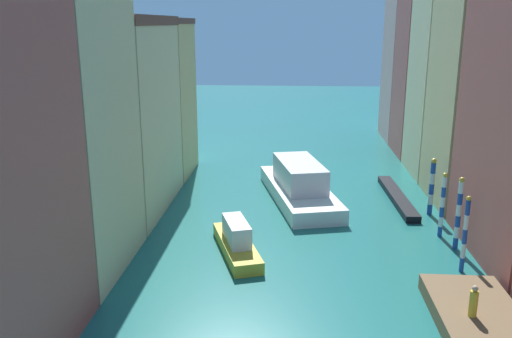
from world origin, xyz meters
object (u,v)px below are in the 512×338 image
object	(u,v)px
mooring_pole_1	(459,213)
mooring_pole_2	(442,204)
vaporetto_white	(299,185)
mooring_pole_0	(465,234)
person_on_dock	(474,302)
waterfront_dock	(479,320)
mooring_pole_3	(432,186)
gondola_black	(397,197)
motorboat_0	(237,241)

from	to	relation	value
mooring_pole_1	mooring_pole_2	world-z (taller)	mooring_pole_1
vaporetto_white	mooring_pole_0	bearing A→B (deg)	-53.68
mooring_pole_0	person_on_dock	bearing A→B (deg)	-102.71
person_on_dock	mooring_pole_0	size ratio (longest dim) A/B	0.34
mooring_pole_1	mooring_pole_2	bearing A→B (deg)	102.61
waterfront_dock	person_on_dock	distance (m)	1.20
mooring_pole_0	mooring_pole_2	size ratio (longest dim) A/B	1.04
person_on_dock	mooring_pole_3	world-z (taller)	mooring_pole_3
mooring_pole_3	gondola_black	xyz separation A→B (m)	(-1.69, 3.01, -1.84)
waterfront_dock	mooring_pole_3	xyz separation A→B (m)	(1.33, 14.67, 1.70)
waterfront_dock	mooring_pole_0	distance (m)	5.97
mooring_pole_2	mooring_pole_3	distance (m)	4.02
waterfront_dock	person_on_dock	size ratio (longest dim) A/B	5.03
vaporetto_white	waterfront_dock	bearing A→B (deg)	-65.91
mooring_pole_1	vaporetto_white	size ratio (longest dim) A/B	0.35
person_on_dock	mooring_pole_3	size ratio (longest dim) A/B	0.35
vaporetto_white	motorboat_0	bearing A→B (deg)	-109.97
waterfront_dock	mooring_pole_2	bearing A→B (deg)	84.55
mooring_pole_1	vaporetto_white	distance (m)	12.67
waterfront_dock	mooring_pole_3	size ratio (longest dim) A/B	1.79
vaporetto_white	gondola_black	world-z (taller)	vaporetto_white
person_on_dock	motorboat_0	xyz separation A→B (m)	(-11.00, 7.60, -0.71)
mooring_pole_3	vaporetto_white	distance (m)	9.55
gondola_black	mooring_pole_3	bearing A→B (deg)	-60.67
waterfront_dock	gondola_black	bearing A→B (deg)	91.17
mooring_pole_0	mooring_pole_1	size ratio (longest dim) A/B	0.97
mooring_pole_3	gondola_black	world-z (taller)	mooring_pole_3
waterfront_dock	mooring_pole_2	size ratio (longest dim) A/B	1.75
person_on_dock	waterfront_dock	bearing A→B (deg)	37.62
person_on_dock	mooring_pole_2	bearing A→B (deg)	82.31
waterfront_dock	person_on_dock	bearing A→B (deg)	-142.38
mooring_pole_1	mooring_pole_2	distance (m)	1.95
mooring_pole_1	mooring_pole_2	size ratio (longest dim) A/B	1.07
person_on_dock	mooring_pole_1	bearing A→B (deg)	78.17
mooring_pole_1	mooring_pole_3	world-z (taller)	mooring_pole_1
mooring_pole_2	waterfront_dock	bearing A→B (deg)	-95.45
mooring_pole_3	waterfront_dock	bearing A→B (deg)	-95.18
waterfront_dock	person_on_dock	world-z (taller)	person_on_dock
mooring_pole_3	vaporetto_white	world-z (taller)	mooring_pole_3
mooring_pole_2	vaporetto_white	bearing A→B (deg)	142.58
person_on_dock	vaporetto_white	size ratio (longest dim) A/B	0.11
mooring_pole_1	vaporetto_white	bearing A→B (deg)	136.91
waterfront_dock	vaporetto_white	xyz separation A→B (m)	(-7.77, 17.39, 0.76)
waterfront_dock	mooring_pole_0	bearing A→B (deg)	81.11
waterfront_dock	mooring_pole_1	size ratio (longest dim) A/B	1.64
gondola_black	motorboat_0	world-z (taller)	motorboat_0
mooring_pole_1	mooring_pole_0	bearing A→B (deg)	-100.15
mooring_pole_0	mooring_pole_2	xyz separation A→B (m)	(0.14, 5.04, -0.07)
mooring_pole_3	motorboat_0	size ratio (longest dim) A/B	0.60
mooring_pole_3	mooring_pole_0	bearing A→B (deg)	-92.86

